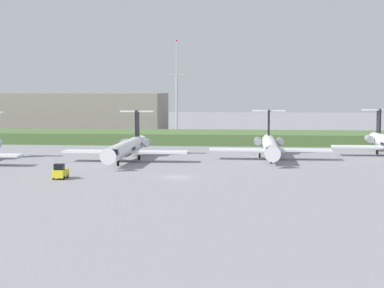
{
  "coord_description": "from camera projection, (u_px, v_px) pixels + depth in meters",
  "views": [
    {
      "loc": [
        10.99,
        -92.41,
        13.01
      ],
      "look_at": [
        0.0,
        23.34,
        3.0
      ],
      "focal_mm": 58.45,
      "sensor_mm": 36.0,
      "label": 1
    }
  ],
  "objects": [
    {
      "name": "ground_plane",
      "position": [
        195.0,
        156.0,
        123.57
      ],
      "size": [
        500.0,
        500.0,
        0.0
      ],
      "primitive_type": "plane",
      "color": "gray"
    },
    {
      "name": "regional_jet_third",
      "position": [
        127.0,
        147.0,
        115.28
      ],
      "size": [
        22.81,
        31.0,
        9.0
      ],
      "color": "white",
      "rests_on": "ground"
    },
    {
      "name": "regional_jet_fourth",
      "position": [
        270.0,
        145.0,
        118.81
      ],
      "size": [
        22.81,
        31.0,
        9.0
      ],
      "color": "white",
      "rests_on": "ground"
    },
    {
      "name": "antenna_mast",
      "position": [
        177.0,
        98.0,
        165.27
      ],
      "size": [
        4.4,
        0.5,
        26.36
      ],
      "color": "#B2B2B7",
      "rests_on": "ground"
    },
    {
      "name": "grass_berm",
      "position": [
        207.0,
        137.0,
        155.31
      ],
      "size": [
        320.0,
        20.0,
        2.7
      ],
      "primitive_type": "cube",
      "color": "#4C6B38",
      "rests_on": "ground"
    },
    {
      "name": "baggage_tug",
      "position": [
        60.0,
        172.0,
        91.88
      ],
      "size": [
        1.72,
        3.2,
        2.3
      ],
      "color": "yellow",
      "rests_on": "ground"
    },
    {
      "name": "distant_hangar",
      "position": [
        84.0,
        113.0,
        186.97
      ],
      "size": [
        47.99,
        23.41,
        12.17
      ],
      "primitive_type": "cube",
      "color": "gray",
      "rests_on": "ground"
    }
  ]
}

